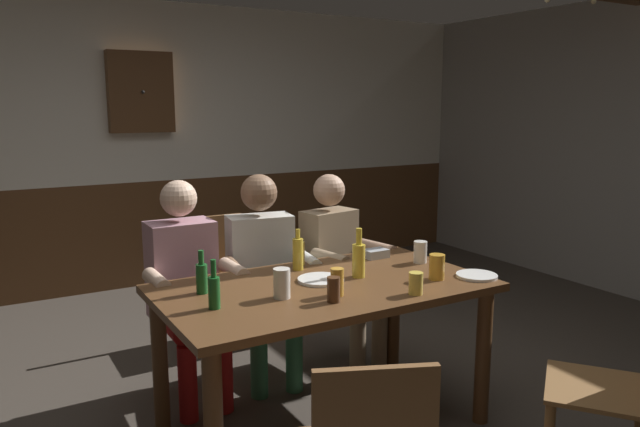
{
  "coord_description": "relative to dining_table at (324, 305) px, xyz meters",
  "views": [
    {
      "loc": [
        -1.5,
        -2.66,
        1.67
      ],
      "look_at": [
        0.0,
        -0.1,
        1.13
      ],
      "focal_mm": 33.92,
      "sensor_mm": 36.0,
      "label": 1
    }
  ],
  "objects": [
    {
      "name": "back_wall_upper",
      "position": [
        0.0,
        3.06,
        1.11
      ],
      "size": [
        6.78,
        0.12,
        1.6
      ],
      "primitive_type": "cube",
      "color": "silver"
    },
    {
      "name": "pint_glass_0",
      "position": [
        0.07,
        0.4,
        0.18
      ],
      "size": [
        0.06,
        0.06,
        0.13
      ],
      "primitive_type": "cylinder",
      "color": "#E5C64C",
      "rests_on": "dining_table"
    },
    {
      "name": "bottle_3",
      "position": [
        -0.61,
        -0.07,
        0.19
      ],
      "size": [
        0.05,
        0.05,
        0.22
      ],
      "color": "#195923",
      "rests_on": "dining_table"
    },
    {
      "name": "person_0",
      "position": [
        -0.49,
        0.69,
        0.02
      ],
      "size": [
        0.51,
        0.52,
        1.25
      ],
      "rotation": [
        0.0,
        0.0,
        3.14
      ],
      "color": "#B78493",
      "rests_on": "ground_plane"
    },
    {
      "name": "pint_glass_2",
      "position": [
        -0.04,
        -0.19,
        0.18
      ],
      "size": [
        0.06,
        0.06,
        0.13
      ],
      "primitive_type": "cylinder",
      "color": "gold",
      "rests_on": "dining_table"
    },
    {
      "name": "bottle_2",
      "position": [
        -0.58,
        0.17,
        0.19
      ],
      "size": [
        0.06,
        0.06,
        0.21
      ],
      "color": "#195923",
      "rests_on": "dining_table"
    },
    {
      "name": "dining_table",
      "position": [
        0.0,
        0.0,
        0.0
      ],
      "size": [
        1.64,
        0.93,
        0.77
      ],
      "color": "brown",
      "rests_on": "ground_plane"
    },
    {
      "name": "wall_dart_cabinet",
      "position": [
        -0.13,
        2.93,
        1.11
      ],
      "size": [
        0.56,
        0.15,
        0.7
      ],
      "color": "brown"
    },
    {
      "name": "person_1",
      "position": [
        -0.01,
        0.7,
        0.03
      ],
      "size": [
        0.56,
        0.55,
        1.25
      ],
      "rotation": [
        0.0,
        0.0,
        2.98
      ],
      "color": "silver",
      "rests_on": "ground_plane"
    },
    {
      "name": "ground_plane",
      "position": [
        0.0,
        0.14,
        -0.66
      ],
      "size": [
        8.14,
        8.14,
        0.0
      ],
      "primitive_type": "plane",
      "color": "#423A33"
    },
    {
      "name": "pint_glass_5",
      "position": [
        0.69,
        0.08,
        0.17
      ],
      "size": [
        0.08,
        0.08,
        0.12
      ],
      "primitive_type": "cylinder",
      "color": "white",
      "rests_on": "dining_table"
    },
    {
      "name": "pint_glass_1",
      "position": [
        -0.28,
        -0.09,
        0.18
      ],
      "size": [
        0.08,
        0.08,
        0.14
      ],
      "primitive_type": "cylinder",
      "color": "white",
      "rests_on": "dining_table"
    },
    {
      "name": "plate_0",
      "position": [
        0.01,
        0.06,
        0.12
      ],
      "size": [
        0.24,
        0.24,
        0.01
      ],
      "primitive_type": "cylinder",
      "color": "white",
      "rests_on": "dining_table"
    },
    {
      "name": "chair_empty_near_left",
      "position": [
        0.83,
        -1.09,
        -0.19
      ],
      "size": [
        0.62,
        0.62,
        0.88
      ],
      "rotation": [
        0.0,
        0.0,
        0.65
      ],
      "color": "brown",
      "rests_on": "ground_plane"
    },
    {
      "name": "pint_glass_6",
      "position": [
        0.55,
        -0.22,
        0.18
      ],
      "size": [
        0.08,
        0.08,
        0.13
      ],
      "primitive_type": "cylinder",
      "color": "gold",
      "rests_on": "dining_table"
    },
    {
      "name": "pint_glass_3",
      "position": [
        0.29,
        -0.36,
        0.16
      ],
      "size": [
        0.07,
        0.07,
        0.11
      ],
      "primitive_type": "cylinder",
      "color": "#E5C64C",
      "rests_on": "dining_table"
    },
    {
      "name": "back_wall_wainscot",
      "position": [
        0.0,
        3.06,
        -0.18
      ],
      "size": [
        6.78,
        0.12,
        0.97
      ],
      "primitive_type": "cube",
      "color": "brown",
      "rests_on": "ground_plane"
    },
    {
      "name": "bottle_0",
      "position": [
        0.01,
        0.3,
        0.2
      ],
      "size": [
        0.06,
        0.06,
        0.23
      ],
      "color": "gold",
      "rests_on": "dining_table"
    },
    {
      "name": "plate_1",
      "position": [
        0.76,
        -0.3,
        0.12
      ],
      "size": [
        0.21,
        0.21,
        0.01
      ],
      "primitive_type": "cylinder",
      "color": "white",
      "rests_on": "dining_table"
    },
    {
      "name": "bottle_1",
      "position": [
        0.22,
        0.02,
        0.21
      ],
      "size": [
        0.07,
        0.07,
        0.26
      ],
      "color": "gold",
      "rests_on": "dining_table"
    },
    {
      "name": "pint_glass_4",
      "position": [
        -0.1,
        -0.26,
        0.17
      ],
      "size": [
        0.06,
        0.06,
        0.12
      ],
      "primitive_type": "cylinder",
      "color": "#4C2D19",
      "rests_on": "dining_table"
    },
    {
      "name": "chair_empty_far_end",
      "position": [
        -0.0,
        1.4,
        -0.19
      ],
      "size": [
        0.44,
        0.44,
        0.88
      ],
      "rotation": [
        0.0,
        0.0,
        -3.14
      ],
      "color": "brown",
      "rests_on": "ground_plane"
    },
    {
      "name": "condiment_caddy",
      "position": [
        0.54,
        0.3,
        0.14
      ],
      "size": [
        0.14,
        0.1,
        0.05
      ],
      "primitive_type": "cube",
      "color": "#B2B7BC",
      "rests_on": "dining_table"
    },
    {
      "name": "person_2",
      "position": [
        0.51,
        0.68,
        0.0
      ],
      "size": [
        0.53,
        0.57,
        1.22
      ],
      "rotation": [
        0.0,
        0.0,
        3.32
      ],
      "color": "#997F60",
      "rests_on": "ground_plane"
    }
  ]
}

